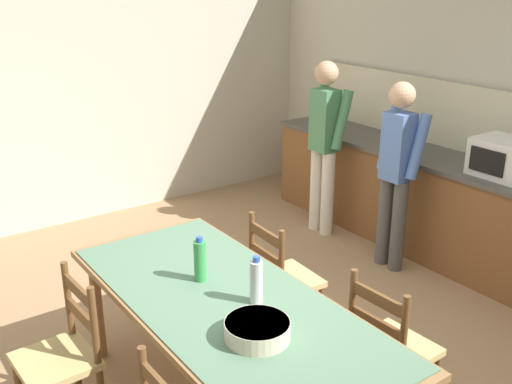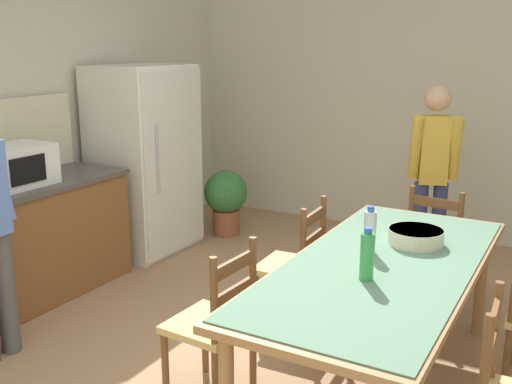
{
  "view_description": "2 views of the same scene",
  "coord_description": "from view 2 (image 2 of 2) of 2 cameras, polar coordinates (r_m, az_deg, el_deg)",
  "views": [
    {
      "loc": [
        2.59,
        -2.02,
        2.44
      ],
      "look_at": [
        -0.1,
        -0.11,
        1.22
      ],
      "focal_mm": 42.0,
      "sensor_mm": 36.0,
      "label": 1
    },
    {
      "loc": [
        -2.79,
        -1.4,
        1.94
      ],
      "look_at": [
        -0.2,
        0.05,
        1.19
      ],
      "focal_mm": 42.0,
      "sensor_mm": 36.0,
      "label": 2
    }
  ],
  "objects": [
    {
      "name": "dining_table",
      "position": [
        3.35,
        11.94,
        -7.73
      ],
      "size": [
        2.2,
        0.95,
        0.78
      ],
      "rotation": [
        0.0,
        0.0,
        -0.0
      ],
      "color": "olive",
      "rests_on": "ground"
    },
    {
      "name": "chair_side_far_right",
      "position": [
        4.13,
        3.7,
        -7.03
      ],
      "size": [
        0.44,
        0.42,
        0.91
      ],
      "rotation": [
        0.0,
        0.0,
        3.19
      ],
      "color": "brown",
      "rests_on": "ground"
    },
    {
      "name": "chair_head_end",
      "position": [
        4.71,
        16.97,
        -4.96
      ],
      "size": [
        0.44,
        0.46,
        0.91
      ],
      "rotation": [
        0.0,
        0.0,
        1.48
      ],
      "color": "brown",
      "rests_on": "ground"
    },
    {
      "name": "wall_right",
      "position": [
        6.23,
        16.51,
        9.13
      ],
      "size": [
        0.12,
        5.2,
        2.9
      ],
      "primitive_type": "cube",
      "color": "beige",
      "rests_on": "ground"
    },
    {
      "name": "chair_side_far_left",
      "position": [
        3.34,
        -3.95,
        -12.41
      ],
      "size": [
        0.44,
        0.42,
        0.91
      ],
      "rotation": [
        0.0,
        0.0,
        3.09
      ],
      "color": "brown",
      "rests_on": "ground"
    },
    {
      "name": "ground_plane",
      "position": [
        3.67,
        2.39,
        -17.65
      ],
      "size": [
        8.32,
        8.32,
        0.0
      ],
      "primitive_type": "plane",
      "color": "#9E7A56"
    },
    {
      "name": "microwave",
      "position": [
        4.68,
        -21.94,
        2.33
      ],
      "size": [
        0.5,
        0.39,
        0.3
      ],
      "color": "white",
      "rests_on": "kitchen_counter"
    },
    {
      "name": "serving_bowl",
      "position": [
        3.64,
        14.98,
        -4.03
      ],
      "size": [
        0.32,
        0.32,
        0.09
      ],
      "color": "beige",
      "rests_on": "dining_table"
    },
    {
      "name": "refrigerator",
      "position": [
        5.68,
        -10.53,
        3.06
      ],
      "size": [
        0.88,
        0.73,
        1.73
      ],
      "color": "silver",
      "rests_on": "ground"
    },
    {
      "name": "person_by_table",
      "position": [
        5.15,
        16.47,
        1.95
      ],
      "size": [
        0.35,
        0.45,
        1.59
      ],
      "rotation": [
        0.0,
        0.0,
        3.5
      ],
      "color": "navy",
      "rests_on": "ground"
    },
    {
      "name": "potted_plant",
      "position": [
        6.1,
        -2.89,
        -0.55
      ],
      "size": [
        0.44,
        0.44,
        0.67
      ],
      "color": "brown",
      "rests_on": "ground"
    },
    {
      "name": "bottle_off_centre",
      "position": [
        3.41,
        10.79,
        -3.7
      ],
      "size": [
        0.07,
        0.07,
        0.27
      ],
      "color": "silver",
      "rests_on": "dining_table"
    },
    {
      "name": "bottle_near_centre",
      "position": [
        3.03,
        10.53,
        -5.99
      ],
      "size": [
        0.07,
        0.07,
        0.27
      ],
      "color": "green",
      "rests_on": "dining_table"
    }
  ]
}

